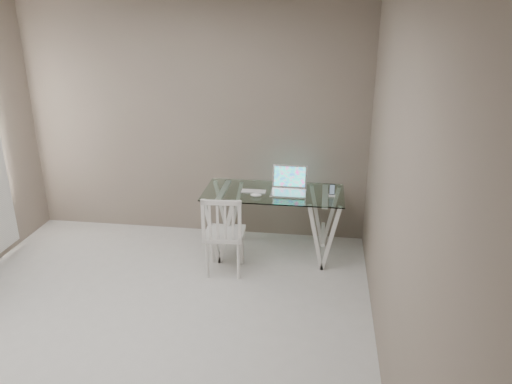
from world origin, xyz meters
The scene contains 7 objects.
room centered at (-0.06, 0.02, 1.72)m, with size 4.50×4.52×2.71m.
desk centered at (0.98, 1.72, 0.38)m, with size 1.50×0.70×0.75m.
chair centered at (0.53, 1.22, 0.48)m, with size 0.42×0.42×0.87m.
laptop centered at (1.14, 1.77, 0.81)m, with size 0.37×0.35×0.25m.
keyboard centered at (0.77, 1.70, 0.75)m, with size 0.28×0.12×0.01m, color silver.
mouse centered at (0.81, 1.56, 0.76)m, with size 0.12×0.07×0.04m, color white.
phone_dock centered at (1.60, 1.69, 0.78)m, with size 0.07×0.07×0.13m.
Camera 1 is at (1.48, -3.26, 2.66)m, focal length 35.00 mm.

